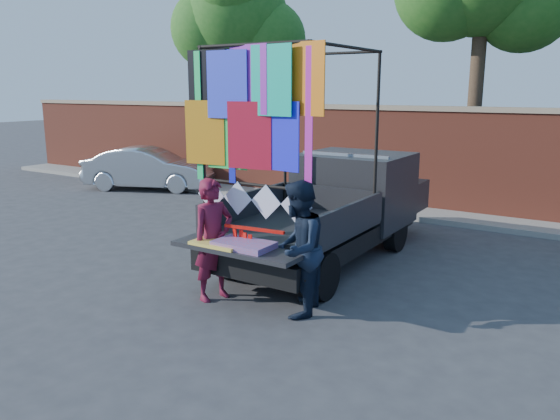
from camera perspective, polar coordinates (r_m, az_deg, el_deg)
The scene contains 9 objects.
ground at distance 8.32m, azimuth -2.10°, elevation -8.70°, with size 90.00×90.00×0.00m, color #38383A.
brick_wall at distance 14.18m, azimuth 14.22°, elevation 5.32°, with size 30.00×0.45×2.61m.
curb at distance 13.74m, azimuth 13.00°, elevation -0.21°, with size 30.00×1.20×0.12m, color gray.
tree_left at distance 18.26m, azimuth -4.62°, elevation 19.10°, with size 4.20×3.30×7.05m.
pickup_truck at distance 10.18m, azimuth 6.36°, elevation 0.55°, with size 2.29×5.74×3.61m.
sedan at distance 17.18m, azimuth -13.55°, elevation 4.24°, with size 1.35×3.87×1.28m, color silver.
woman at distance 7.92m, azimuth -6.96°, elevation -3.09°, with size 0.65×0.43×1.78m, color maroon.
man at distance 7.30m, azimuth 1.88°, elevation -4.08°, with size 0.90×0.70×1.85m, color black.
streamer_bundle at distance 7.63m, azimuth -3.41°, elevation -3.28°, with size 0.93×0.15×0.64m.
Camera 1 is at (4.43, -6.37, 3.01)m, focal length 35.00 mm.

